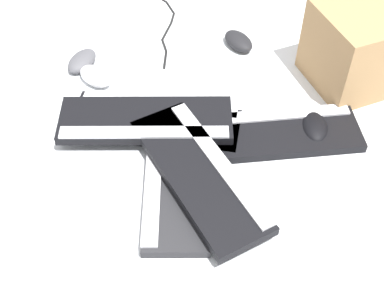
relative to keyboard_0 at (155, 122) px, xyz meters
name	(u,v)px	position (x,y,z in m)	size (l,w,h in m)	color
ground_plane	(190,180)	(-0.20, 0.05, -0.01)	(3.20, 3.20, 0.00)	silver
keyboard_0	(155,122)	(0.00, 0.00, 0.00)	(0.43, 0.40, 0.03)	black
keyboard_1	(176,174)	(-0.17, 0.07, 0.00)	(0.43, 0.40, 0.03)	#232326
keyboard_2	(274,134)	(-0.23, -0.21, 0.00)	(0.37, 0.45, 0.03)	black
keyboard_3	(146,121)	(0.00, 0.03, 0.03)	(0.40, 0.43, 0.03)	black
keyboard_4	(200,173)	(-0.22, 0.04, 0.03)	(0.46, 0.23, 0.03)	black
mouse_0	(315,127)	(-0.28, -0.30, 0.01)	(0.11, 0.07, 0.04)	black
mouse_1	(82,61)	(0.33, 0.02, 0.01)	(0.11, 0.07, 0.04)	#4C4C51
mouse_2	(238,41)	(0.10, -0.40, 0.01)	(0.11, 0.07, 0.04)	black
mouse_3	(95,76)	(0.25, 0.02, 0.01)	(0.11, 0.07, 0.04)	silver
cable_0	(157,10)	(0.41, -0.32, -0.01)	(0.52, 0.25, 0.01)	black
cardboard_box	(372,43)	(-0.22, -0.58, 0.10)	(0.32, 0.23, 0.23)	#9E774C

